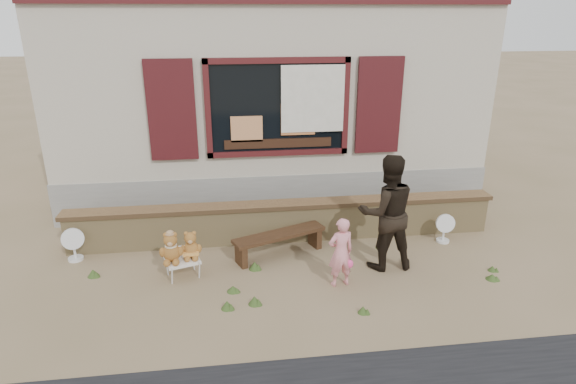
{
  "coord_description": "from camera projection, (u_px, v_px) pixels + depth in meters",
  "views": [
    {
      "loc": [
        -0.9,
        -6.29,
        3.6
      ],
      "look_at": [
        0.0,
        0.6,
        1.0
      ],
      "focal_mm": 30.0,
      "sensor_mm": 36.0,
      "label": 1
    }
  ],
  "objects": [
    {
      "name": "fan_right",
      "position": [
        444.0,
        228.0,
        7.96
      ],
      "size": [
        0.32,
        0.21,
        0.51
      ],
      "rotation": [
        0.0,
        0.0,
        -0.14
      ],
      "color": "white",
      "rests_on": "ground"
    },
    {
      "name": "child",
      "position": [
        341.0,
        252.0,
        6.6
      ],
      "size": [
        0.41,
        0.31,
        1.01
      ],
      "primitive_type": "imported",
      "rotation": [
        0.0,
        0.0,
        3.33
      ],
      "color": "pink",
      "rests_on": "ground"
    },
    {
      "name": "shopfront",
      "position": [
        265.0,
        89.0,
        10.68
      ],
      "size": [
        8.04,
        5.13,
        4.0
      ],
      "color": "#A89B88",
      "rests_on": "ground"
    },
    {
      "name": "bench",
      "position": [
        279.0,
        239.0,
        7.5
      ],
      "size": [
        1.51,
        0.85,
        0.38
      ],
      "rotation": [
        0.0,
        0.0,
        0.38
      ],
      "color": "#321F11",
      "rests_on": "ground"
    },
    {
      "name": "ground",
      "position": [
        293.0,
        268.0,
        7.21
      ],
      "size": [
        80.0,
        80.0,
        0.0
      ],
      "primitive_type": "plane",
      "color": "brown",
      "rests_on": "ground"
    },
    {
      "name": "folding_chair",
      "position": [
        182.0,
        261.0,
        6.9
      ],
      "size": [
        0.56,
        0.53,
        0.28
      ],
      "rotation": [
        0.0,
        0.0,
        0.3
      ],
      "color": "white",
      "rests_on": "ground"
    },
    {
      "name": "adult",
      "position": [
        387.0,
        212.0,
        6.98
      ],
      "size": [
        0.86,
        0.68,
        1.75
      ],
      "primitive_type": "imported",
      "rotation": [
        0.0,
        0.0,
        3.16
      ],
      "color": "black",
      "rests_on": "ground"
    },
    {
      "name": "teddy_bear_right",
      "position": [
        191.0,
        244.0,
        6.87
      ],
      "size": [
        0.37,
        0.34,
        0.42
      ],
      "primitive_type": null,
      "rotation": [
        0.0,
        0.0,
        0.3
      ],
      "color": "brown",
      "rests_on": "folding_chair"
    },
    {
      "name": "brick_wall",
      "position": [
        285.0,
        221.0,
        8.02
      ],
      "size": [
        7.1,
        0.36,
        0.67
      ],
      "color": "tan",
      "rests_on": "ground"
    },
    {
      "name": "grass_tufts",
      "position": [
        288.0,
        280.0,
        6.78
      ],
      "size": [
        5.98,
        1.86,
        0.12
      ],
      "color": "#364E1F",
      "rests_on": "ground"
    },
    {
      "name": "fan_left",
      "position": [
        73.0,
        244.0,
        7.36
      ],
      "size": [
        0.35,
        0.23,
        0.54
      ],
      "rotation": [
        0.0,
        0.0,
        0.37
      ],
      "color": "silver",
      "rests_on": "ground"
    },
    {
      "name": "teddy_bear_left",
      "position": [
        171.0,
        247.0,
        6.76
      ],
      "size": [
        0.41,
        0.38,
        0.46
      ],
      "primitive_type": null,
      "rotation": [
        0.0,
        0.0,
        0.3
      ],
      "color": "brown",
      "rests_on": "folding_chair"
    }
  ]
}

